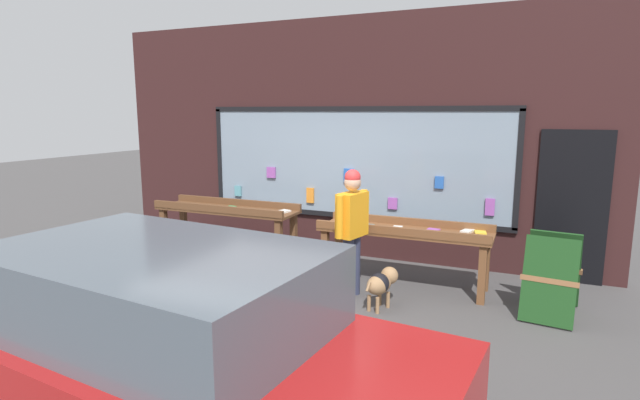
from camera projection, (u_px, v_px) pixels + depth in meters
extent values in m
plane|color=#474444|center=(270.00, 299.00, 6.28)|extent=(40.00, 40.00, 0.00)
cube|color=#331919|center=(341.00, 139.00, 8.11)|extent=(8.37, 0.20, 3.80)
cube|color=gray|center=(351.00, 163.00, 7.96)|extent=(5.01, 0.03, 1.71)
cube|color=black|center=(351.00, 109.00, 7.81)|extent=(5.09, 0.06, 0.08)
cube|color=black|center=(350.00, 216.00, 8.11)|extent=(5.09, 0.06, 0.08)
cube|color=black|center=(220.00, 157.00, 8.96)|extent=(0.08, 0.06, 1.71)
cube|color=black|center=(519.00, 171.00, 6.97)|extent=(0.08, 0.06, 1.71)
cube|color=#5999A5|center=(238.00, 191.00, 8.87)|extent=(0.13, 0.03, 0.18)
cube|color=#994CA5|center=(271.00, 172.00, 8.54)|extent=(0.16, 0.03, 0.19)
cube|color=orange|center=(310.00, 195.00, 8.30)|extent=(0.13, 0.03, 0.25)
cube|color=#2659B2|center=(349.00, 175.00, 7.97)|extent=(0.17, 0.03, 0.22)
cube|color=#994CA5|center=(393.00, 203.00, 7.75)|extent=(0.15, 0.03, 0.18)
cube|color=#2659B2|center=(439.00, 182.00, 7.40)|extent=(0.13, 0.03, 0.18)
cube|color=#994CA5|center=(490.00, 207.00, 7.16)|extent=(0.13, 0.03, 0.25)
cube|color=black|center=(572.00, 207.00, 6.77)|extent=(0.90, 0.04, 2.10)
cube|color=brown|center=(164.00, 234.00, 8.00)|extent=(0.09, 0.09, 0.81)
cube|color=brown|center=(279.00, 247.00, 7.20)|extent=(0.09, 0.09, 0.81)
cube|color=brown|center=(184.00, 227.00, 8.44)|extent=(0.09, 0.09, 0.81)
cube|color=brown|center=(294.00, 239.00, 7.64)|extent=(0.09, 0.09, 0.81)
cube|color=brown|center=(227.00, 210.00, 7.75)|extent=(2.28, 0.68, 0.04)
cube|color=brown|center=(216.00, 209.00, 7.47)|extent=(2.27, 0.09, 0.12)
cube|color=brown|center=(237.00, 203.00, 8.00)|extent=(2.27, 0.09, 0.12)
cube|color=silver|center=(175.00, 204.00, 8.06)|extent=(0.17, 0.22, 0.02)
cube|color=black|center=(196.00, 207.00, 7.80)|extent=(0.17, 0.20, 0.03)
cube|color=#338C4C|center=(229.00, 207.00, 7.79)|extent=(0.15, 0.23, 0.02)
cube|color=red|center=(248.00, 212.00, 7.36)|extent=(0.20, 0.22, 0.03)
cube|color=silver|center=(283.00, 211.00, 7.45)|extent=(0.18, 0.23, 0.03)
cube|color=brown|center=(325.00, 256.00, 6.87)|extent=(0.09, 0.09, 0.74)
cube|color=brown|center=(482.00, 275.00, 6.07)|extent=(0.09, 0.09, 0.74)
cube|color=brown|center=(339.00, 247.00, 7.34)|extent=(0.09, 0.09, 0.74)
cube|color=brown|center=(486.00, 263.00, 6.54)|extent=(0.09, 0.09, 0.74)
cube|color=brown|center=(404.00, 231.00, 6.63)|extent=(2.28, 0.71, 0.04)
cube|color=brown|center=(399.00, 232.00, 6.34)|extent=(2.27, 0.09, 0.12)
cube|color=brown|center=(410.00, 222.00, 6.90)|extent=(2.27, 0.09, 0.12)
cube|color=yellow|center=(328.00, 225.00, 6.84)|extent=(0.14, 0.23, 0.03)
cube|color=silver|center=(349.00, 224.00, 6.97)|extent=(0.17, 0.20, 0.02)
cube|color=#5999A5|center=(367.00, 226.00, 6.80)|extent=(0.17, 0.20, 0.02)
cube|color=orange|center=(376.00, 228.00, 6.65)|extent=(0.18, 0.24, 0.03)
cube|color=silver|center=(397.00, 228.00, 6.67)|extent=(0.14, 0.23, 0.03)
cube|color=red|center=(413.00, 231.00, 6.50)|extent=(0.17, 0.23, 0.03)
cube|color=#994CA5|center=(432.00, 231.00, 6.55)|extent=(0.18, 0.24, 0.02)
cube|color=yellow|center=(445.00, 236.00, 6.25)|extent=(0.17, 0.23, 0.02)
cube|color=silver|center=(467.00, 231.00, 6.51)|extent=(0.17, 0.23, 0.03)
cube|color=yellow|center=(480.00, 232.00, 6.45)|extent=(0.18, 0.22, 0.02)
cylinder|color=#2D334C|center=(348.00, 267.00, 6.29)|extent=(0.14, 0.14, 0.78)
cylinder|color=#2D334C|center=(355.00, 264.00, 6.42)|extent=(0.14, 0.14, 0.78)
cube|color=orange|center=(352.00, 214.00, 6.24)|extent=(0.31, 0.48, 0.56)
cylinder|color=orange|center=(340.00, 217.00, 6.01)|extent=(0.09, 0.09, 0.53)
cylinder|color=orange|center=(364.00, 210.00, 6.46)|extent=(0.09, 0.09, 0.53)
sphere|color=tan|center=(353.00, 183.00, 6.17)|extent=(0.21, 0.21, 0.21)
sphere|color=red|center=(353.00, 177.00, 6.16)|extent=(0.20, 0.20, 0.20)
ellipsoid|color=#99724C|center=(379.00, 284.00, 5.91)|extent=(0.33, 0.44, 0.24)
ellipsoid|color=black|center=(379.00, 283.00, 5.91)|extent=(0.30, 0.29, 0.25)
sphere|color=#99724C|center=(389.00, 275.00, 6.08)|extent=(0.21, 0.21, 0.21)
cylinder|color=#99724C|center=(368.00, 286.00, 5.74)|extent=(0.05, 0.10, 0.12)
cylinder|color=#99724C|center=(388.00, 300.00, 6.00)|extent=(0.04, 0.04, 0.19)
cylinder|color=#99724C|center=(380.00, 298.00, 6.08)|extent=(0.04, 0.04, 0.19)
cylinder|color=#99724C|center=(377.00, 306.00, 5.82)|extent=(0.04, 0.04, 0.19)
cylinder|color=#99724C|center=(369.00, 303.00, 5.90)|extent=(0.04, 0.04, 0.19)
cube|color=#193F19|center=(549.00, 281.00, 5.51)|extent=(0.59, 0.35, 0.95)
cube|color=brown|center=(549.00, 281.00, 5.51)|extent=(0.60, 0.12, 0.07)
cube|color=#193F19|center=(554.00, 268.00, 5.96)|extent=(0.59, 0.35, 0.95)
cube|color=brown|center=(554.00, 268.00, 5.96)|extent=(0.60, 0.12, 0.07)
cube|color=#A51919|center=(161.00, 361.00, 3.55)|extent=(4.33, 2.08, 0.55)
cube|color=#4C5660|center=(156.00, 287.00, 3.46)|extent=(2.47, 1.71, 0.56)
cylinder|color=black|center=(386.00, 391.00, 3.67)|extent=(0.61, 0.23, 0.60)
cylinder|color=black|center=(128.00, 317.00, 5.00)|extent=(0.61, 0.23, 0.60)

